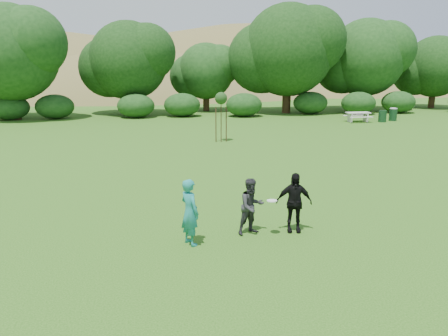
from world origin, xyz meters
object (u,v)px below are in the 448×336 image
object	(u,v)px
player_teal	(190,212)
picnic_table	(358,115)
player_black	(294,202)
player_grey	(252,206)
trash_can_lidded	(393,114)
trash_can_near	(382,116)
sapling	(221,100)

from	to	relation	value
player_teal	picnic_table	distance (m)	26.03
player_black	picnic_table	xyz separation A→B (m)	(12.14, 20.89, -0.29)
player_teal	player_grey	bearing A→B (deg)	-103.77
player_black	player_grey	bearing A→B (deg)	-170.51
player_grey	player_black	size ratio (longest dim) A/B	0.93
trash_can_lidded	player_teal	bearing A→B (deg)	-129.92
picnic_table	player_black	bearing A→B (deg)	-120.15
picnic_table	trash_can_near	bearing A→B (deg)	-9.07
player_teal	trash_can_lidded	bearing A→B (deg)	-68.37
trash_can_lidded	player_grey	bearing A→B (deg)	-127.78
player_teal	player_black	bearing A→B (deg)	-110.25
player_grey	trash_can_lidded	size ratio (longest dim) A/B	1.44
picnic_table	player_grey	bearing A→B (deg)	-122.49
picnic_table	player_teal	bearing A→B (deg)	-125.07
player_grey	trash_can_lidded	bearing A→B (deg)	33.17
sapling	trash_can_lidded	xyz separation A→B (m)	(14.92, 7.13, -1.88)
sapling	picnic_table	bearing A→B (deg)	30.16
player_teal	player_grey	distance (m)	1.73
trash_can_near	sapling	world-z (taller)	sapling
player_black	trash_can_lidded	xyz separation A→B (m)	(15.22, 21.15, -0.27)
player_black	trash_can_lidded	distance (m)	26.06
picnic_table	sapling	bearing A→B (deg)	-149.84
trash_can_near	player_teal	bearing A→B (deg)	-128.71
player_black	sapling	size ratio (longest dim) A/B	0.57
sapling	trash_can_lidded	world-z (taller)	sapling
trash_can_near	picnic_table	world-z (taller)	trash_can_near
player_grey	trash_can_lidded	world-z (taller)	player_grey
player_teal	player_grey	world-z (taller)	player_teal
player_grey	player_black	bearing A→B (deg)	-20.57
trash_can_near	picnic_table	bearing A→B (deg)	170.93
player_grey	trash_can_near	world-z (taller)	player_grey
player_grey	sapling	xyz separation A→B (m)	(1.45, 13.99, 1.66)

